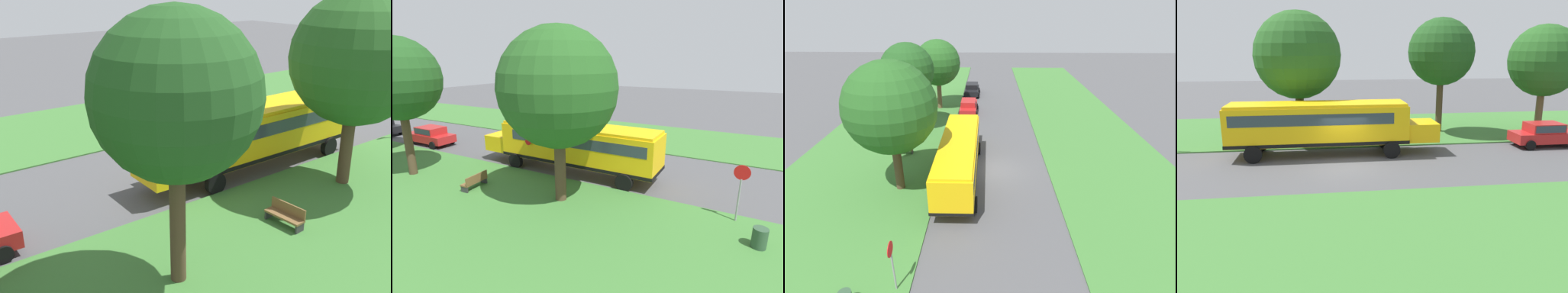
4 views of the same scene
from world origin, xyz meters
The scene contains 7 objects.
ground_plane centered at (0.00, 0.00, 0.00)m, with size 120.00×120.00×0.00m, color #4C4C4F.
grass_verge centered at (-10.00, 0.00, 0.04)m, with size 12.00×80.00×0.08m, color #3D7533.
grass_far_side centered at (9.00, 0.00, 0.04)m, with size 10.00×80.00×0.07m, color #3D7533.
school_bus centered at (-2.59, -1.18, 1.92)m, with size 2.84×12.42×3.16m.
oak_tree_beside_bus centered at (-6.41, -2.69, 5.85)m, with size 5.77×5.77×8.71m.
oak_tree_roadside_mid centered at (-8.11, 7.62, 6.09)m, with size 4.90×4.90×8.47m.
park_bench centered at (-7.66, 2.37, 0.47)m, with size 1.63×0.61×0.92m.
Camera 1 is at (-18.05, 14.44, 9.03)m, focal length 42.00 mm.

